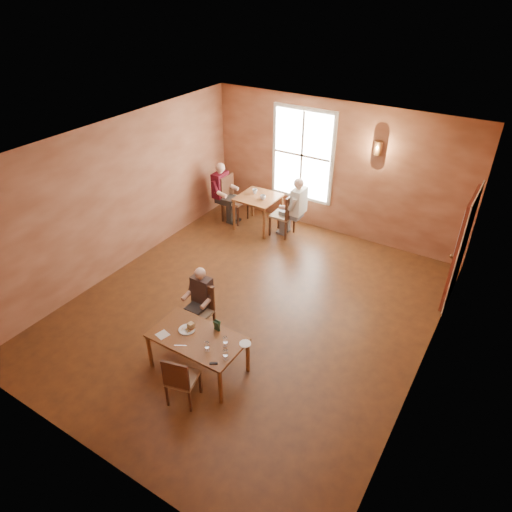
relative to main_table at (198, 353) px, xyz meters
The scene contains 30 objects.
ground 1.66m from the main_table, 93.74° to the left, with size 6.00×7.00×0.01m, color brown.
wall_back 5.26m from the main_table, 91.19° to the left, with size 6.00×0.04×3.00m, color brown.
wall_front 2.21m from the main_table, 93.24° to the right, with size 6.00×0.04×3.00m, color brown.
wall_left 3.70m from the main_table, 152.37° to the left, with size 0.04×7.00×3.00m, color brown.
wall_right 3.52m from the main_table, 29.33° to the left, with size 0.04×7.00×3.00m, color brown.
ceiling 3.13m from the main_table, 93.74° to the left, with size 6.00×7.00×0.04m, color white.
window 5.34m from the main_table, 100.12° to the left, with size 1.36×0.10×1.96m, color white.
door 4.90m from the main_table, 54.18° to the left, with size 0.12×1.04×2.10m, color maroon.
wall_sconce 5.42m from the main_table, 81.03° to the left, with size 0.16×0.16×0.28m, color brown.
main_table is the anchor object (origin of this frame).
chair_diner_main 0.83m from the main_table, 127.57° to the left, with size 0.40×0.40×0.91m, color #432113, non-canonical shape.
diner_main 0.83m from the main_table, 128.88° to the left, with size 0.45×0.45×1.14m, color #2F2015, non-canonical shape.
chair_empty 0.62m from the main_table, 72.75° to the right, with size 0.39×0.39×0.88m, color #46290D, non-canonical shape.
plate_food 0.41m from the main_table, behind, with size 0.25×0.25×0.03m, color silver.
sandwich 0.43m from the main_table, 154.56° to the left, with size 0.09×0.08×0.11m, color tan.
goblet_a 0.63m from the main_table, ahead, with size 0.07×0.07×0.18m, color white, non-canonical shape.
goblet_b 0.77m from the main_table, 13.52° to the right, with size 0.07×0.07×0.19m, color white, non-canonical shape.
goblet_c 0.55m from the main_table, 26.24° to the right, with size 0.07×0.07×0.18m, color white, non-canonical shape.
menu_stand 0.53m from the main_table, 58.95° to the left, with size 0.11×0.05×0.18m, color #24452D.
knife 0.44m from the main_table, 107.60° to the right, with size 0.18×0.01×0.00m, color silver.
napkin 0.61m from the main_table, 152.56° to the right, with size 0.17×0.17×0.01m, color silver.
side_plate 0.81m from the main_table, 19.72° to the left, with size 0.17×0.17×0.01m, color white.
sunglasses 0.70m from the main_table, 29.96° to the right, with size 0.11×0.03×0.01m, color black.
second_table 4.65m from the main_table, 110.44° to the left, with size 0.90×0.90×0.79m, color brown, non-canonical shape.
chair_diner_white 4.47m from the main_table, 102.61° to the left, with size 0.46×0.46×1.03m, color #4C2D12, non-canonical shape.
diner_white 4.48m from the main_table, 102.23° to the left, with size 0.55×0.55×1.37m, color white, non-canonical shape.
chair_diner_maroon 4.92m from the main_table, 117.55° to the left, with size 0.49×0.49×1.11m, color #58311B, non-canonical shape.
diner_maroon 4.95m from the main_table, 117.86° to the left, with size 0.55×0.55×1.39m, color maroon, non-canonical shape.
cup_a 4.56m from the main_table, 108.75° to the left, with size 0.13×0.13×0.10m, color white.
cup_b 4.83m from the main_table, 111.77° to the left, with size 0.12×0.12×0.11m, color white.
Camera 1 is at (3.51, -5.44, 5.30)m, focal length 32.00 mm.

